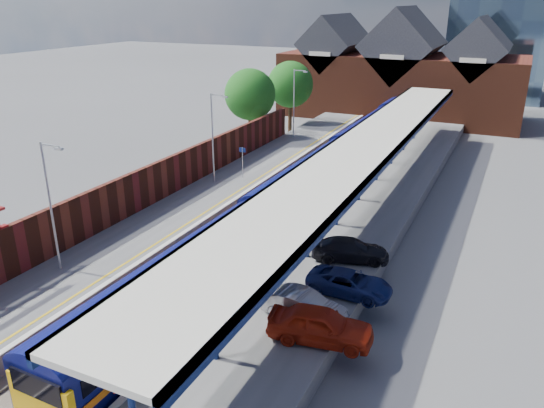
{
  "coord_description": "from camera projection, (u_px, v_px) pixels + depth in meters",
  "views": [
    {
      "loc": [
        14.59,
        -12.06,
        14.55
      ],
      "look_at": [
        1.46,
        15.84,
        2.6
      ],
      "focal_mm": 35.0,
      "sensor_mm": 36.0,
      "label": 1
    }
  ],
  "objects": [
    {
      "name": "ground",
      "position": [
        326.0,
        176.0,
        46.54
      ],
      "size": [
        240.0,
        240.0,
        0.0
      ],
      "primitive_type": "plane",
      "color": "#5B5B5E",
      "rests_on": "ground"
    },
    {
      "name": "ballast_bed",
      "position": [
        278.0,
        215.0,
        38.09
      ],
      "size": [
        6.0,
        76.0,
        0.06
      ],
      "primitive_type": "cube",
      "color": "#473D33",
      "rests_on": "ground"
    },
    {
      "name": "rails",
      "position": [
        278.0,
        214.0,
        38.06
      ],
      "size": [
        4.51,
        76.0,
        0.14
      ],
      "color": "slate",
      "rests_on": "ground"
    },
    {
      "name": "left_platform",
      "position": [
        212.0,
        198.0,
        40.1
      ],
      "size": [
        5.0,
        76.0,
        1.0
      ],
      "primitive_type": "cube",
      "color": "#565659",
      "rests_on": "ground"
    },
    {
      "name": "right_platform",
      "position": [
        360.0,
        223.0,
        35.54
      ],
      "size": [
        6.0,
        76.0,
        1.0
      ],
      "primitive_type": "cube",
      "color": "#565659",
      "rests_on": "ground"
    },
    {
      "name": "coping_left",
      "position": [
        239.0,
        196.0,
        38.98
      ],
      "size": [
        0.3,
        76.0,
        0.05
      ],
      "primitive_type": "cube",
      "color": "silver",
      "rests_on": "left_platform"
    },
    {
      "name": "coping_right",
      "position": [
        320.0,
        209.0,
        36.48
      ],
      "size": [
        0.3,
        76.0,
        0.05
      ],
      "primitive_type": "cube",
      "color": "silver",
      "rests_on": "right_platform"
    },
    {
      "name": "yellow_line",
      "position": [
        232.0,
        195.0,
        39.22
      ],
      "size": [
        0.14,
        76.0,
        0.01
      ],
      "primitive_type": "cube",
      "color": "yellow",
      "rests_on": "left_platform"
    },
    {
      "name": "train",
      "position": [
        344.0,
        154.0,
        45.38
      ],
      "size": [
        3.1,
        65.95,
        3.45
      ],
      "color": "#0C1056",
      "rests_on": "ground"
    },
    {
      "name": "canopy",
      "position": [
        365.0,
        147.0,
        35.67
      ],
      "size": [
        4.5,
        52.0,
        4.48
      ],
      "color": "#0E1E53",
      "rests_on": "right_platform"
    },
    {
      "name": "lamp_post_b",
      "position": [
        51.0,
        200.0,
        27.01
      ],
      "size": [
        1.48,
        0.18,
        7.0
      ],
      "color": "#A5A8AA",
      "rests_on": "left_platform"
    },
    {
      "name": "lamp_post_c",
      "position": [
        214.0,
        133.0,
        40.51
      ],
      "size": [
        1.48,
        0.18,
        7.0
      ],
      "color": "#A5A8AA",
      "rests_on": "left_platform"
    },
    {
      "name": "lamp_post_d",
      "position": [
        295.0,
        99.0,
        54.01
      ],
      "size": [
        1.48,
        0.18,
        7.0
      ],
      "color": "#A5A8AA",
      "rests_on": "left_platform"
    },
    {
      "name": "platform_sign",
      "position": [
        243.0,
        157.0,
        42.49
      ],
      "size": [
        0.55,
        0.08,
        2.5
      ],
      "color": "#A5A8AA",
      "rests_on": "left_platform"
    },
    {
      "name": "brick_wall",
      "position": [
        126.0,
        195.0,
        34.98
      ],
      "size": [
        0.35,
        50.0,
        3.86
      ],
      "color": "#572617",
      "rests_on": "left_platform"
    },
    {
      "name": "station_building",
      "position": [
        401.0,
        75.0,
        68.19
      ],
      "size": [
        30.0,
        12.12,
        13.78
      ],
      "color": "#572617",
      "rests_on": "ground"
    },
    {
      "name": "tree_near",
      "position": [
        251.0,
        96.0,
        53.69
      ],
      "size": [
        5.2,
        5.2,
        8.1
      ],
      "color": "#382314",
      "rests_on": "ground"
    },
    {
      "name": "tree_far",
      "position": [
        291.0,
        86.0,
        60.05
      ],
      "size": [
        5.2,
        5.2,
        8.1
      ],
      "color": "#382314",
      "rests_on": "ground"
    },
    {
      "name": "parked_car_red",
      "position": [
        321.0,
        325.0,
        22.25
      ],
      "size": [
        4.69,
        2.45,
        1.52
      ],
      "primitive_type": "imported",
      "rotation": [
        0.0,
        0.0,
        1.72
      ],
      "color": "#A9220E",
      "rests_on": "right_platform"
    },
    {
      "name": "parked_car_silver",
      "position": [
        304.0,
        306.0,
        23.86
      ],
      "size": [
        4.03,
        1.74,
        1.29
      ],
      "primitive_type": "imported",
      "rotation": [
        0.0,
        0.0,
        1.47
      ],
      "color": "#A6A5AA",
      "rests_on": "right_platform"
    },
    {
      "name": "parked_car_dark",
      "position": [
        350.0,
        250.0,
        29.27
      ],
      "size": [
        4.58,
        2.93,
        1.23
      ],
      "primitive_type": "imported",
      "rotation": [
        0.0,
        0.0,
        1.88
      ],
      "color": "black",
      "rests_on": "right_platform"
    },
    {
      "name": "parked_car_blue",
      "position": [
        350.0,
        283.0,
        25.9
      ],
      "size": [
        4.19,
        1.95,
        1.16
      ],
      "primitive_type": "imported",
      "rotation": [
        0.0,
        0.0,
        1.57
      ],
      "color": "navy",
      "rests_on": "right_platform"
    }
  ]
}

